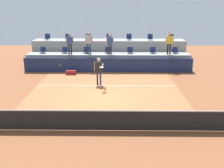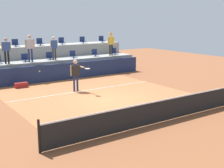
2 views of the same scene
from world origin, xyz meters
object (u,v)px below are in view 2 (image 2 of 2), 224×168
stadium_chair_upper_mid_left (15,43)px  stadium_chair_lower_far_right (114,52)px  spectator_in_grey (6,48)px  equipment_bag (21,85)px  spectator_with_hat (111,41)px  stadium_chair_upper_center (40,42)px  stadium_chair_lower_right (95,53)px  spectator_leaning_on_rail (30,46)px  stadium_chair_lower_center (50,56)px  tennis_ball (40,71)px  stadium_chair_upper_far_right (102,40)px  tennis_player (76,72)px  stadium_chair_lower_mid_left (25,58)px  stadium_chair_upper_mid_right (62,41)px  stadium_chair_upper_right (83,40)px  stadium_chair_lower_mid_right (73,55)px  spectator_in_white (54,46)px

stadium_chair_upper_mid_left → stadium_chair_lower_far_right: bearing=-14.1°
spectator_in_grey → equipment_bag: 2.65m
spectator_with_hat → stadium_chair_upper_mid_left: bearing=161.6°
stadium_chair_upper_center → stadium_chair_lower_right: bearing=-26.7°
spectator_in_grey → spectator_leaning_on_rail: size_ratio=0.92×
stadium_chair_lower_center → tennis_ball: stadium_chair_lower_center is taller
stadium_chair_upper_far_right → tennis_player: 8.81m
stadium_chair_lower_far_right → tennis_ball: bearing=-147.1°
stadium_chair_lower_right → stadium_chair_lower_mid_left: bearing=180.0°
stadium_chair_upper_mid_right → tennis_player: size_ratio=0.29×
stadium_chair_lower_center → stadium_chair_upper_right: 4.11m
stadium_chair_lower_mid_right → stadium_chair_upper_mid_left: 4.06m
stadium_chair_upper_mid_left → spectator_in_white: spectator_in_white is taller
spectator_in_white → tennis_ball: (-2.97, -4.92, -0.75)m
stadium_chair_lower_right → equipment_bag: 6.80m
spectator_in_grey → spectator_with_hat: 7.81m
spectator_in_grey → stadium_chair_upper_center: bearing=35.8°
stadium_chair_lower_far_right → equipment_bag: bearing=-166.0°
stadium_chair_upper_right → spectator_leaning_on_rail: 5.53m
stadium_chair_upper_center → spectator_in_grey: 3.74m
spectator_leaning_on_rail → tennis_ball: 5.17m
stadium_chair_lower_center → equipment_bag: 3.64m
spectator_in_grey → spectator_with_hat: bearing=-0.0°
stadium_chair_upper_mid_left → stadium_chair_upper_right: bearing=0.0°
tennis_player → spectator_leaning_on_rail: spectator_leaning_on_rail is taller
stadium_chair_upper_mid_left → equipment_bag: bearing=-104.4°
stadium_chair_lower_far_right → spectator_leaning_on_rail: (-6.89, -0.38, 0.85)m
spectator_in_white → equipment_bag: (-2.90, -1.64, -2.05)m
stadium_chair_lower_mid_right → stadium_chair_lower_right: size_ratio=1.00×
stadium_chair_upper_right → spectator_with_hat: (1.23, -2.18, 0.02)m
stadium_chair_lower_mid_left → stadium_chair_lower_far_right: 7.13m
stadium_chair_upper_mid_right → spectator_in_grey: (-4.77, -2.18, -0.10)m
spectator_in_grey → spectator_with_hat: size_ratio=0.92×
stadium_chair_lower_mid_right → stadium_chair_upper_far_right: 4.11m
stadium_chair_upper_right → tennis_ball: (-6.39, -7.11, -0.86)m
stadium_chair_lower_mid_right → spectator_in_grey: spectator_in_grey is taller
stadium_chair_lower_center → spectator_in_grey: size_ratio=0.32×
stadium_chair_upper_center → spectator_in_white: (0.13, -2.18, -0.11)m
stadium_chair_upper_mid_right → stadium_chair_upper_far_right: same height
stadium_chair_lower_far_right → spectator_in_white: bearing=-175.8°
spectator_with_hat → stadium_chair_lower_mid_left: bearing=176.6°
tennis_player → equipment_bag: size_ratio=2.34×
stadium_chair_lower_mid_left → stadium_chair_lower_far_right: same height
spectator_with_hat → spectator_in_grey: bearing=180.0°
stadium_chair_upper_center → spectator_in_grey: bearing=-144.2°
stadium_chair_upper_mid_left → stadium_chair_upper_center: same height
stadium_chair_upper_far_right → equipment_bag: stadium_chair_upper_far_right is taller
spectator_in_white → tennis_ball: bearing=-121.1°
tennis_player → stadium_chair_lower_right: bearing=48.9°
stadium_chair_lower_mid_right → spectator_leaning_on_rail: size_ratio=0.30×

